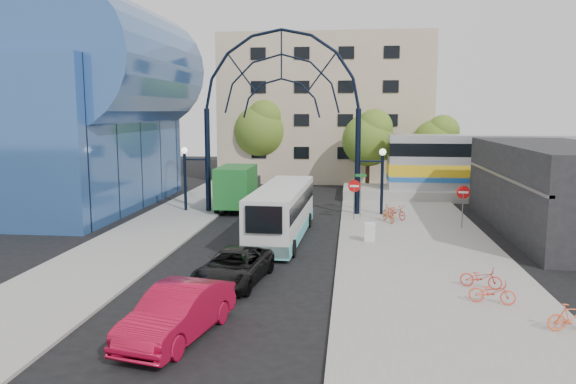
# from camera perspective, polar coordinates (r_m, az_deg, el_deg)

# --- Properties ---
(ground) EXTENTS (120.00, 120.00, 0.00)m
(ground) POSITION_cam_1_polar(r_m,az_deg,el_deg) (24.16, -4.80, -8.24)
(ground) COLOR black
(ground) RESTS_ON ground
(sidewalk_east) EXTENTS (8.00, 56.00, 0.12)m
(sidewalk_east) POSITION_cam_1_polar(r_m,az_deg,el_deg) (27.77, 13.39, -6.12)
(sidewalk_east) COLOR gray
(sidewalk_east) RESTS_ON ground
(plaza_west) EXTENTS (5.00, 50.00, 0.12)m
(plaza_west) POSITION_cam_1_polar(r_m,az_deg,el_deg) (31.52, -14.35, -4.44)
(plaza_west) COLOR gray
(plaza_west) RESTS_ON ground
(gateway_arch) EXTENTS (13.64, 0.44, 12.10)m
(gateway_arch) POSITION_cam_1_polar(r_m,az_deg,el_deg) (37.04, -0.67, 10.90)
(gateway_arch) COLOR black
(gateway_arch) RESTS_ON ground
(stop_sign) EXTENTS (0.80, 0.07, 2.50)m
(stop_sign) POSITION_cam_1_polar(r_m,az_deg,el_deg) (35.05, 6.75, 0.24)
(stop_sign) COLOR slate
(stop_sign) RESTS_ON sidewalk_east
(do_not_enter_sign) EXTENTS (0.76, 0.07, 2.48)m
(do_not_enter_sign) POSITION_cam_1_polar(r_m,az_deg,el_deg) (33.69, 17.36, -0.44)
(do_not_enter_sign) COLOR slate
(do_not_enter_sign) RESTS_ON sidewalk_east
(street_name_sign) EXTENTS (0.70, 0.70, 2.80)m
(street_name_sign) POSITION_cam_1_polar(r_m,az_deg,el_deg) (35.63, 7.39, 0.58)
(street_name_sign) COLOR slate
(street_name_sign) RESTS_ON sidewalk_east
(sandwich_board) EXTENTS (0.55, 0.61, 0.99)m
(sandwich_board) POSITION_cam_1_polar(r_m,az_deg,el_deg) (29.35, 8.31, -3.84)
(sandwich_board) COLOR white
(sandwich_board) RESTS_ON sidewalk_east
(transit_hall) EXTENTS (16.50, 18.00, 14.50)m
(transit_hall) POSITION_cam_1_polar(r_m,az_deg,el_deg) (42.64, -21.54, 7.49)
(transit_hall) COLOR #345B9E
(transit_hall) RESTS_ON ground
(commercial_block_east) EXTENTS (6.00, 16.00, 5.00)m
(commercial_block_east) POSITION_cam_1_polar(r_m,az_deg,el_deg) (34.92, 25.48, 0.30)
(commercial_block_east) COLOR black
(commercial_block_east) RESTS_ON ground
(apartment_block) EXTENTS (20.00, 12.10, 14.00)m
(apartment_block) POSITION_cam_1_polar(r_m,az_deg,el_deg) (57.74, 3.94, 8.39)
(apartment_block) COLOR tan
(apartment_block) RESTS_ON ground
(train_platform) EXTENTS (32.00, 5.00, 0.80)m
(train_platform) POSITION_cam_1_polar(r_m,az_deg,el_deg) (47.73, 25.23, -0.30)
(train_platform) COLOR gray
(train_platform) RESTS_ON ground
(train_car) EXTENTS (25.10, 3.05, 4.20)m
(train_car) POSITION_cam_1_polar(r_m,az_deg,el_deg) (47.46, 25.42, 2.69)
(train_car) COLOR #B7B7BC
(train_car) RESTS_ON train_platform
(tree_north_a) EXTENTS (4.48, 4.48, 7.00)m
(tree_north_a) POSITION_cam_1_polar(r_m,az_deg,el_deg) (48.71, 8.30, 5.54)
(tree_north_a) COLOR #382314
(tree_north_a) RESTS_ON ground
(tree_north_b) EXTENTS (5.12, 5.12, 8.00)m
(tree_north_b) POSITION_cam_1_polar(r_m,az_deg,el_deg) (53.34, -2.69, 6.55)
(tree_north_b) COLOR #382314
(tree_north_b) RESTS_ON ground
(tree_north_c) EXTENTS (4.16, 4.16, 6.50)m
(tree_north_c) POSITION_cam_1_polar(r_m,az_deg,el_deg) (51.26, 14.97, 5.10)
(tree_north_c) COLOR #382314
(tree_north_c) RESTS_ON ground
(city_bus) EXTENTS (2.72, 10.42, 2.84)m
(city_bus) POSITION_cam_1_polar(r_m,az_deg,el_deg) (30.13, -0.61, -2.00)
(city_bus) COLOR silver
(city_bus) RESTS_ON ground
(green_truck) EXTENTS (2.46, 6.20, 3.11)m
(green_truck) POSITION_cam_1_polar(r_m,az_deg,el_deg) (39.08, -5.06, 0.44)
(green_truck) COLOR black
(green_truck) RESTS_ON ground
(black_suv) EXTENTS (2.87, 5.14, 1.36)m
(black_suv) POSITION_cam_1_polar(r_m,az_deg,el_deg) (22.65, -5.54, -7.59)
(black_suv) COLOR black
(black_suv) RESTS_ON ground
(red_sedan) EXTENTS (2.69, 5.12, 1.60)m
(red_sedan) POSITION_cam_1_polar(r_m,az_deg,el_deg) (17.66, -11.16, -11.92)
(red_sedan) COLOR #A00928
(red_sedan) RESTS_ON ground
(bike_near_a) EXTENTS (1.47, 1.78, 0.91)m
(bike_near_a) POSITION_cam_1_polar(r_m,az_deg,el_deg) (35.83, 10.96, -1.97)
(bike_near_a) COLOR red
(bike_near_a) RESTS_ON sidewalk_east
(bike_near_b) EXTENTS (1.05, 1.79, 1.04)m
(bike_near_b) POSITION_cam_1_polar(r_m,az_deg,el_deg) (34.75, 10.17, -2.17)
(bike_near_b) COLOR #CB5B28
(bike_near_b) RESTS_ON sidewalk_east
(bike_far_a) EXTENTS (1.65, 1.02, 0.82)m
(bike_far_a) POSITION_cam_1_polar(r_m,az_deg,el_deg) (22.91, 19.02, -8.22)
(bike_far_a) COLOR red
(bike_far_a) RESTS_ON sidewalk_east
(bike_far_b) EXTENTS (1.50, 0.52, 0.89)m
(bike_far_b) POSITION_cam_1_polar(r_m,az_deg,el_deg) (19.65, 26.89, -11.33)
(bike_far_b) COLOR #F05C30
(bike_far_b) RESTS_ON sidewalk_east
(bike_far_c) EXTENTS (1.66, 0.86, 0.83)m
(bike_far_c) POSITION_cam_1_polar(r_m,az_deg,el_deg) (21.27, 20.04, -9.53)
(bike_far_c) COLOR #F24930
(bike_far_c) RESTS_ON sidewalk_east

